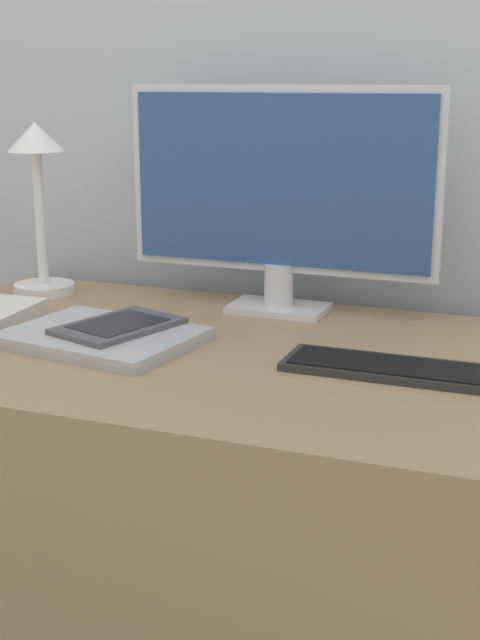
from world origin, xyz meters
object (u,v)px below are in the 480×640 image
at_px(laptop, 102,337).
at_px(ereader, 119,326).
at_px(monitor, 279,192).
at_px(desk_lamp, 38,187).
at_px(keyboard, 393,368).

height_order(laptop, ereader, ereader).
bearing_deg(laptop, monitor, 56.24).
distance_m(ereader, desk_lamp, 0.43).
distance_m(monitor, laptop, 0.42).
xyz_separation_m(monitor, desk_lamp, (-0.48, -0.04, -0.01)).
distance_m(monitor, keyboard, 0.45).
xyz_separation_m(laptop, desk_lamp, (-0.28, 0.26, 0.20)).
bearing_deg(monitor, keyboard, -45.74).
height_order(monitor, ereader, monitor).
distance_m(laptop, desk_lamp, 0.44).
height_order(keyboard, desk_lamp, desk_lamp).
distance_m(keyboard, desk_lamp, 0.82).
bearing_deg(ereader, laptop, -128.04).
xyz_separation_m(keyboard, laptop, (-0.47, -0.02, 0.00)).
height_order(ereader, desk_lamp, desk_lamp).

